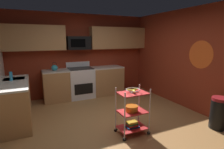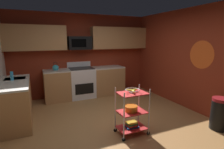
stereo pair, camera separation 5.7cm
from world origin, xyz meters
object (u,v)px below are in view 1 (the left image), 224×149
Objects in this scene: mixing_bowl_large at (132,108)px; kettle at (55,68)px; book_stack at (132,125)px; microwave at (79,43)px; rolling_cart at (132,111)px; fruit_bowl at (133,90)px; trash_can at (219,113)px; oven_range at (81,82)px; dish_soap_bottle at (11,76)px.

mixing_bowl_large is 0.95× the size of kettle.
kettle is (-1.08, 2.59, 0.82)m from book_stack.
microwave is 0.77× the size of rolling_cart.
microwave is 2.57× the size of fruit_bowl.
fruit_bowl is at bearing -67.45° from kettle.
kettle is at bearing 131.52° from trash_can.
microwave reaches higher than oven_range.
rolling_cart is 1.82m from trash_can.
book_stack is 1.82m from trash_can.
oven_range is at bearing 96.89° from fruit_bowl.
trash_can reaches higher than mixing_bowl_large.
mixing_bowl_large is 0.38× the size of trash_can.
rolling_cart is 3.47× the size of kettle.
kettle reaches higher than dish_soap_bottle.
mixing_bowl_large is at bearing 161.82° from trash_can.
oven_range reaches higher than mixing_bowl_large.
trash_can is (2.04, -3.27, -1.37)m from microwave.
book_stack is at bearing -83.11° from oven_range.
oven_range is at bearing 96.89° from rolling_cart.
mixing_bowl_large is (0.30, -2.70, -1.18)m from microwave.
dish_soap_bottle is (-1.80, -1.07, -0.68)m from microwave.
microwave reaches higher than fruit_bowl.
trash_can is (1.72, -0.57, -0.55)m from fruit_bowl.
microwave is 2.63× the size of book_stack.
book_stack is 1.01× the size of kettle.
rolling_cart reaches higher than trash_can.
kettle reaches higher than mixing_bowl_large.
oven_range is 0.92m from kettle.
oven_range is 1.57× the size of microwave.
oven_range reaches higher than rolling_cart.
kettle reaches higher than fruit_bowl.
trash_can is at bearing -18.36° from fruit_bowl.
rolling_cart reaches higher than mixing_bowl_large.
fruit_bowl is (0.31, -2.59, 0.40)m from oven_range.
mixing_bowl_large is (0.30, -2.59, 0.04)m from oven_range.
book_stack is 2.92m from kettle.
dish_soap_bottle is (-1.04, -0.96, 0.02)m from kettle.
trash_can is at bearing -48.48° from kettle.
mixing_bowl_large is at bearing 180.00° from rolling_cart.
kettle is at bearing 112.55° from rolling_cart.
microwave reaches higher than trash_can.
kettle reaches higher than rolling_cart.
rolling_cart reaches higher than book_stack.
trash_can is (1.74, -0.57, -0.19)m from mixing_bowl_large.
mixing_bowl_large is at bearing -180.00° from fruit_bowl.
microwave is at bearing 96.27° from mixing_bowl_large.
oven_range is 1.67× the size of trash_can.
kettle is 4.28m from trash_can.
microwave reaches higher than mixing_bowl_large.
microwave is 3.50× the size of dish_soap_bottle.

